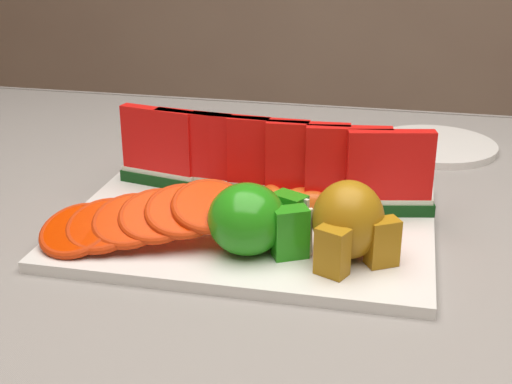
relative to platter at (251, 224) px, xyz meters
The scene contains 11 objects.
table 0.12m from the platter, 16.49° to the left, with size 1.40×0.90×0.75m.
tablecloth 0.06m from the platter, 16.49° to the left, with size 1.53×1.03×0.20m.
platter is the anchor object (origin of this frame).
apple_cluster 0.08m from the platter, 74.27° to the right, with size 0.11×0.09×0.07m.
pear_cluster 0.14m from the platter, 31.47° to the right, with size 0.09×0.09×0.08m.
side_plate 0.39m from the platter, 57.98° to the left, with size 0.21×0.21×0.01m.
fork 0.28m from the platter, 125.33° to the left, with size 0.02×0.20×0.00m.
watermelon_row 0.08m from the platter, 83.24° to the left, with size 0.39×0.07×0.10m.
orange_fan_front 0.13m from the platter, 139.73° to the right, with size 0.23×0.14×0.06m.
orange_fan_back 0.13m from the platter, 87.92° to the left, with size 0.34×0.12×0.05m.
tangerine_segments 0.03m from the platter, 99.09° to the left, with size 0.17×0.08×0.03m.
Camera 1 is at (0.12, -0.72, 1.10)m, focal length 50.00 mm.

